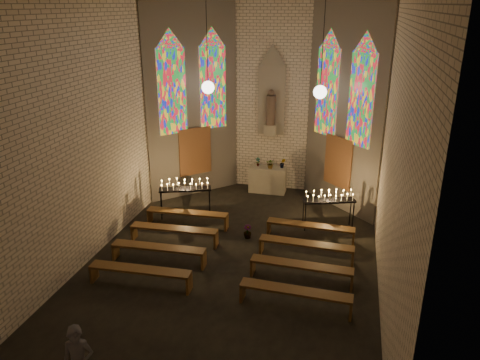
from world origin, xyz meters
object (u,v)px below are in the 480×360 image
aisle_flower_pot (247,232)px  votive_stand_left (185,187)px  altar (268,180)px  votive_stand_right (329,198)px

aisle_flower_pot → votive_stand_left: (-2.41, 1.05, 0.88)m
altar → votive_stand_left: (-2.32, -2.89, 0.60)m
altar → votive_stand_left: bearing=-128.7°
votive_stand_left → altar: bearing=31.1°
altar → votive_stand_left: size_ratio=0.78×
altar → aisle_flower_pot: (0.10, -3.94, -0.28)m
votive_stand_left → votive_stand_right: bearing=-17.1°
aisle_flower_pot → votive_stand_right: votive_stand_right is taller
aisle_flower_pot → votive_stand_right: size_ratio=0.26×
altar → votive_stand_right: 3.66m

